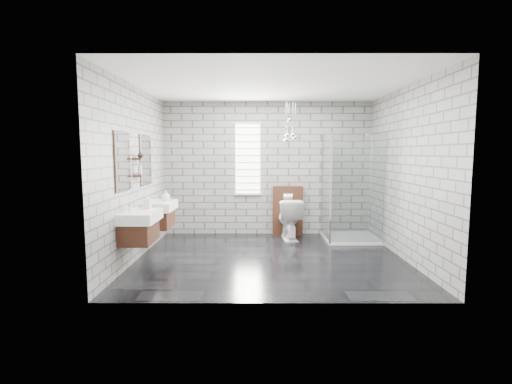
{
  "coord_description": "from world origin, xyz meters",
  "views": [
    {
      "loc": [
        -0.21,
        -5.78,
        1.67
      ],
      "look_at": [
        -0.23,
        0.35,
        1.02
      ],
      "focal_mm": 26.0,
      "sensor_mm": 36.0,
      "label": 1
    }
  ],
  "objects_px": {
    "vanity_left": "(137,218)",
    "toilet": "(289,219)",
    "vanity_right": "(158,207)",
    "cistern_panel": "(288,211)",
    "shower_enclosure": "(347,215)"
  },
  "relations": [
    {
      "from": "vanity_left",
      "to": "cistern_panel",
      "type": "xyz_separation_m",
      "value": [
        2.32,
        2.31,
        -0.26
      ]
    },
    {
      "from": "vanity_left",
      "to": "toilet",
      "type": "height_order",
      "value": "vanity_left"
    },
    {
      "from": "vanity_right",
      "to": "shower_enclosure",
      "type": "bearing_deg",
      "value": 12.06
    },
    {
      "from": "shower_enclosure",
      "to": "cistern_panel",
      "type": "bearing_deg",
      "value": 154.57
    },
    {
      "from": "shower_enclosure",
      "to": "toilet",
      "type": "bearing_deg",
      "value": 171.15
    },
    {
      "from": "vanity_left",
      "to": "vanity_right",
      "type": "height_order",
      "value": "same"
    },
    {
      "from": "vanity_left",
      "to": "shower_enclosure",
      "type": "bearing_deg",
      "value": 27.77
    },
    {
      "from": "vanity_right",
      "to": "cistern_panel",
      "type": "relative_size",
      "value": 1.57
    },
    {
      "from": "toilet",
      "to": "cistern_panel",
      "type": "bearing_deg",
      "value": -94.78
    },
    {
      "from": "vanity_right",
      "to": "vanity_left",
      "type": "bearing_deg",
      "value": -90.0
    },
    {
      "from": "shower_enclosure",
      "to": "toilet",
      "type": "xyz_separation_m",
      "value": [
        -1.09,
        0.17,
        -0.11
      ]
    },
    {
      "from": "vanity_left",
      "to": "toilet",
      "type": "xyz_separation_m",
      "value": [
        2.32,
        1.96,
        -0.36
      ]
    },
    {
      "from": "cistern_panel",
      "to": "shower_enclosure",
      "type": "bearing_deg",
      "value": -25.43
    },
    {
      "from": "vanity_right",
      "to": "cistern_panel",
      "type": "distance_m",
      "value": 2.65
    },
    {
      "from": "vanity_right",
      "to": "cistern_panel",
      "type": "xyz_separation_m",
      "value": [
        2.32,
        1.25,
        -0.26
      ]
    }
  ]
}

